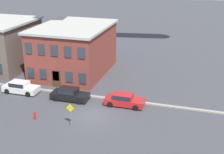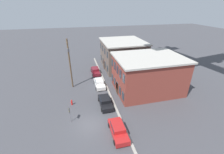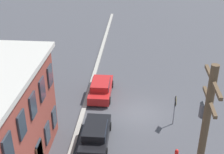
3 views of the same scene
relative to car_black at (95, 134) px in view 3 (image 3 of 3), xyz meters
name	(u,v)px [view 3 (image 3 of 3)]	position (x,y,z in m)	size (l,w,h in m)	color
ground_plane	(139,113)	(3.98, -3.00, -0.75)	(200.00, 200.00, 0.00)	#424247
kerb_strip	(84,109)	(3.98, 1.50, -0.67)	(56.00, 0.36, 0.16)	#9E998E
car_black	(95,134)	(0.00, 0.00, 0.00)	(4.40, 1.92, 1.43)	black
car_red	(101,88)	(6.49, 0.37, 0.00)	(4.40, 1.92, 1.43)	#B21E1E
caution_sign	(175,105)	(2.67, -5.61, 0.93)	(0.99, 0.08, 2.51)	slate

